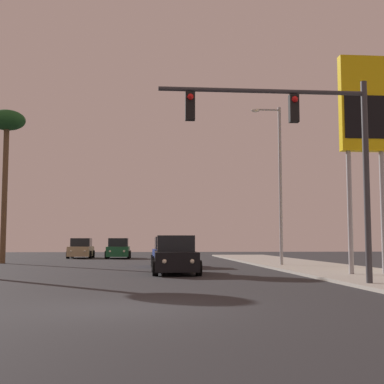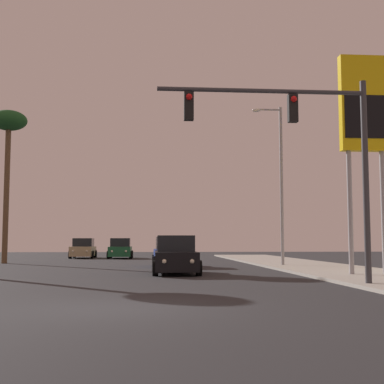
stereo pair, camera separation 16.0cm
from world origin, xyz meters
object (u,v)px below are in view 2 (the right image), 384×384
at_px(gas_station_sign, 364,115).
at_px(car_green, 120,249).
at_px(traffic_light_mast, 307,139).
at_px(car_blue, 170,253).
at_px(car_black, 176,256).
at_px(car_tan, 83,249).
at_px(palm_tree_mid, 8,130).
at_px(street_lamp, 279,176).

bearing_deg(gas_station_sign, car_green, 114.78).
bearing_deg(traffic_light_mast, car_green, 104.36).
xyz_separation_m(car_blue, car_black, (-0.04, -6.72, 0.00)).
relative_size(car_black, gas_station_sign, 0.48).
xyz_separation_m(car_tan, traffic_light_mast, (10.59, -29.87, 3.94)).
distance_m(car_black, palm_tree_mid, 17.92).
bearing_deg(street_lamp, car_black, -135.62).
relative_size(street_lamp, palm_tree_mid, 0.89).
height_order(car_tan, gas_station_sign, gas_station_sign).
height_order(car_tan, traffic_light_mast, traffic_light_mast).
bearing_deg(car_blue, car_black, 88.80).
xyz_separation_m(street_lamp, palm_tree_mid, (-16.72, 6.03, 3.65)).
relative_size(car_tan, traffic_light_mast, 0.64).
distance_m(car_green, traffic_light_mast, 30.06).
bearing_deg(car_blue, traffic_light_mast, 104.36).
xyz_separation_m(car_green, palm_tree_mid, (-6.96, -9.61, 8.01)).
distance_m(car_black, street_lamp, 9.70).
bearing_deg(car_green, street_lamp, 121.91).
xyz_separation_m(car_blue, gas_station_sign, (7.62, -9.32, 5.86)).
bearing_deg(car_black, gas_station_sign, 161.90).
bearing_deg(car_black, palm_tree_mid, -48.28).
distance_m(car_blue, traffic_light_mast, 14.93).
height_order(car_blue, palm_tree_mid, palm_tree_mid).
relative_size(car_black, traffic_light_mast, 0.64).
bearing_deg(car_black, car_green, -80.01).
relative_size(car_tan, palm_tree_mid, 0.43).
height_order(car_tan, palm_tree_mid, palm_tree_mid).
bearing_deg(car_blue, car_green, -77.36).
relative_size(car_blue, gas_station_sign, 0.48).
bearing_deg(street_lamp, palm_tree_mid, 160.17).
height_order(car_blue, street_lamp, street_lamp).
distance_m(car_tan, palm_tree_mid, 13.82).
bearing_deg(palm_tree_mid, car_green, 54.08).
relative_size(car_green, gas_station_sign, 0.48).
distance_m(car_blue, car_green, 15.40).
relative_size(car_blue, car_green, 1.00).
distance_m(car_black, gas_station_sign, 9.98).
xyz_separation_m(car_black, car_tan, (-6.76, 22.70, 0.00)).
xyz_separation_m(street_lamp, gas_station_sign, (1.46, -8.66, 1.50)).
bearing_deg(car_black, traffic_light_mast, 118.73).
distance_m(car_tan, traffic_light_mast, 31.94).
bearing_deg(street_lamp, car_tan, 127.90).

